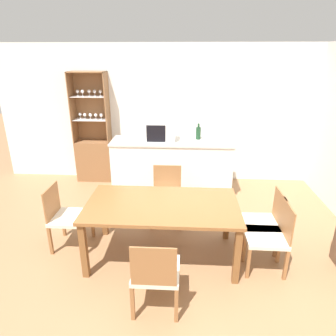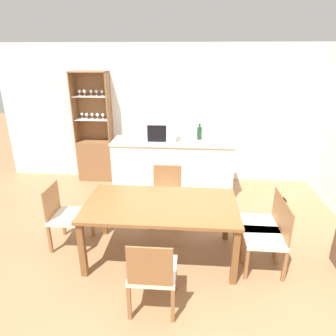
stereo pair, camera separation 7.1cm
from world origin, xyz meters
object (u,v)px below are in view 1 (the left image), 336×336
at_px(display_cabinet, 94,150).
at_px(dining_chair_head_near, 156,272).
at_px(dining_chair_head_far, 167,195).
at_px(dining_chair_side_left_far, 67,216).
at_px(microwave, 161,131).
at_px(dining_chair_side_right_far, 263,222).
at_px(dining_table, 162,210).
at_px(wine_bottle, 198,133).
at_px(dining_chair_side_right_near, 269,236).

height_order(display_cabinet, dining_chair_head_near, display_cabinet).
xyz_separation_m(dining_chair_head_near, dining_chair_head_far, (-0.00, 1.65, 0.00)).
height_order(display_cabinet, dining_chair_side_left_far, display_cabinet).
bearing_deg(dining_chair_head_far, dining_chair_head_near, 89.65).
bearing_deg(microwave, dining_chair_head_near, -86.52).
distance_m(dining_chair_head_near, dining_chair_side_right_far, 1.57).
distance_m(dining_table, dining_chair_side_right_far, 1.26).
bearing_deg(dining_chair_head_near, dining_table, 89.95).
distance_m(dining_chair_side_left_far, dining_chair_head_far, 1.41).
bearing_deg(wine_bottle, dining_chair_side_right_far, -67.30).
height_order(dining_chair_head_near, dining_chair_head_far, same).
height_order(dining_chair_side_right_far, wine_bottle, wine_bottle).
distance_m(dining_table, microwave, 1.92).
height_order(microwave, wine_bottle, microwave).
relative_size(dining_table, microwave, 3.64).
xyz_separation_m(dining_table, dining_chair_side_right_near, (1.24, -0.15, -0.22)).
bearing_deg(dining_chair_head_near, dining_chair_head_far, 89.96).
bearing_deg(dining_chair_side_right_far, dining_chair_head_far, 60.00).
bearing_deg(dining_chair_side_left_far, dining_chair_side_right_near, 83.64).
relative_size(dining_chair_side_right_near, dining_chair_side_right_far, 1.00).
height_order(dining_chair_side_right_near, wine_bottle, wine_bottle).
distance_m(dining_chair_side_right_far, wine_bottle, 2.07).
bearing_deg(dining_chair_side_left_far, wine_bottle, 136.94).
xyz_separation_m(dining_chair_head_far, wine_bottle, (0.48, 1.13, 0.66)).
xyz_separation_m(dining_chair_head_near, dining_chair_side_right_far, (1.24, 0.97, 0.00)).
bearing_deg(dining_table, dining_chair_head_far, 90.02).
bearing_deg(dining_table, display_cabinet, 122.74).
xyz_separation_m(dining_chair_head_near, dining_chair_side_right_near, (1.24, 0.68, 0.00)).
bearing_deg(dining_chair_side_left_far, display_cabinet, -172.40).
distance_m(display_cabinet, dining_chair_side_right_near, 3.72).
bearing_deg(dining_chair_side_right_far, dining_table, 95.54).
bearing_deg(microwave, wine_bottle, 9.15).
bearing_deg(dining_chair_side_right_near, wine_bottle, 20.54).
distance_m(display_cabinet, dining_table, 2.80).
xyz_separation_m(dining_chair_side_left_far, dining_chair_side_right_far, (2.47, 0.00, 0.00)).
distance_m(display_cabinet, dining_chair_head_near, 3.53).
height_order(dining_chair_head_far, microwave, microwave).
relative_size(dining_chair_head_far, microwave, 1.69).
bearing_deg(display_cabinet, wine_bottle, -11.38).
bearing_deg(dining_chair_side_right_far, dining_chair_side_right_near, 178.77).
xyz_separation_m(dining_chair_side_right_far, microwave, (-1.40, 1.71, 0.70)).
xyz_separation_m(dining_chair_head_far, microwave, (-0.16, 1.03, 0.70)).
relative_size(dining_chair_side_left_far, microwave, 1.69).
height_order(display_cabinet, wine_bottle, display_cabinet).
relative_size(dining_chair_head_near, dining_chair_side_right_far, 1.00).
relative_size(display_cabinet, dining_table, 1.16).
height_order(display_cabinet, dining_chair_side_right_far, display_cabinet).
height_order(dining_table, wine_bottle, wine_bottle).
height_order(dining_chair_side_left_far, dining_chair_head_far, same).
height_order(dining_chair_head_near, dining_chair_side_right_far, same).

